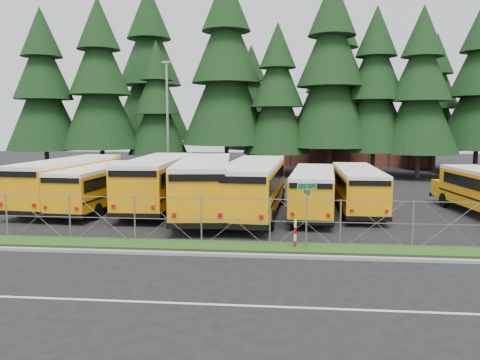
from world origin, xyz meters
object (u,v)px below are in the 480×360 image
Objects in this scene: bus_1 at (102,187)px; bus_3 at (205,187)px; striped_bollard at (295,234)px; bus_5 at (313,192)px; light_standard at (168,119)px; street_sign at (307,202)px; bus_6 at (357,190)px; bus_4 at (255,189)px; bus_0 at (72,183)px; bus_2 at (159,183)px.

bus_1 is 6.56m from bus_3.
bus_3 is 10.10× the size of striped_bollard.
light_standard reaches higher than bus_5.
light_standard is at bearing 118.80° from street_sign.
bus_3 is 8.90m from street_sign.
bus_6 is at bearing 30.83° from bus_5.
bus_3 is 13.71m from light_standard.
bus_6 is (2.60, 1.25, 0.00)m from bus_5.
bus_3 is at bearing -166.89° from bus_6.
street_sign is (5.39, -7.07, 0.44)m from bus_3.
light_standard reaches higher than striped_bollard.
bus_1 is at bearing 176.54° from bus_4.
bus_0 is at bearing -179.26° from bus_5.
bus_3 is at bearing -66.96° from light_standard.
bus_3 reaches higher than bus_4.
striped_bollard is at bearing -93.99° from bus_5.
bus_5 is at bearing 2.04° from bus_1.
bus_2 is at bearing -78.89° from light_standard.
bus_4 is 9.78× the size of striped_bollard.
bus_0 is 8.90m from bus_3.
street_sign is at bearing -47.78° from bus_2.
bus_3 is 2.83m from bus_4.
street_sign is (11.85, -8.19, 0.71)m from bus_1.
light_standard is (-10.53, 19.17, 3.47)m from street_sign.
bus_2 is at bearing -179.10° from bus_6.
bus_0 is at bearing 147.79° from street_sign.
bus_3 reaches higher than bus_6.
bus_0 is 14.89m from bus_5.
light_standard is at bearing 99.72° from bus_2.
bus_3 is at bearing -5.73° from bus_1.
striped_bollard is (-1.18, -7.31, -0.69)m from bus_5.
light_standard is (-7.98, 12.15, 3.96)m from bus_4.
bus_1 is at bearing -168.46° from bus_2.
bus_5 is at bearing -45.39° from light_standard.
bus_5 is 3.49× the size of street_sign.
bus_3 reaches higher than bus_0.
bus_2 is (5.57, 0.07, 0.06)m from bus_0.
light_standard reaches higher than bus_2.
bus_6 is at bearing 6.16° from bus_3.
bus_4 is at bearing -3.83° from bus_0.
bus_5 is at bearing 84.50° from street_sign.
bus_6 is (5.90, 1.97, -0.25)m from bus_4.
bus_1 is 0.83× the size of bus_3.
bus_2 reaches higher than bus_5.
bus_4 is (11.55, -1.87, 0.06)m from bus_0.
bus_6 is 8.19× the size of striped_bollard.
bus_2 is 1.16× the size of light_standard.
bus_1 is 1.03× the size of bus_5.
bus_3 reaches higher than bus_1.
bus_0 is 2.37m from bus_1.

